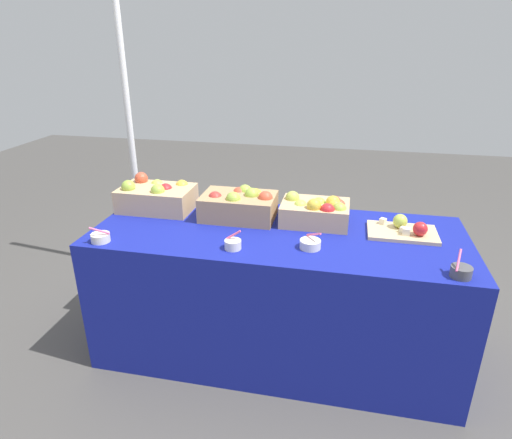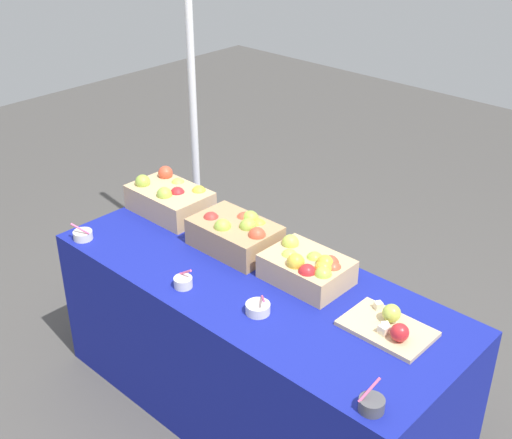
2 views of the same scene
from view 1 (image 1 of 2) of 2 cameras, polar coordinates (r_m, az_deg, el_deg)
The scene contains 11 objects.
ground_plane at distance 2.64m, azimuth 2.57°, elevation -16.26°, with size 10.00×10.00×0.00m, color #474442.
table at distance 2.42m, azimuth 2.72°, elevation -9.45°, with size 1.90×0.76×0.74m, color navy.
apple_crate_left at distance 2.57m, azimuth -12.86°, elevation 2.96°, with size 0.41×0.27×0.19m.
apple_crate_middle at distance 2.38m, azimuth -2.18°, elevation 2.00°, with size 0.40×0.26×0.17m.
apple_crate_right at distance 2.33m, azimuth 8.02°, elevation 1.15°, with size 0.35×0.26×0.16m.
cutting_board_front at distance 2.32m, azimuth 18.84°, elevation -1.26°, with size 0.34×0.22×0.09m.
sample_bowl_near at distance 2.05m, azimuth -3.04°, elevation -3.24°, with size 0.08×0.08×0.09m.
sample_bowl_mid at distance 2.00m, azimuth 25.25°, elevation -6.17°, with size 0.09×0.09×0.11m.
sample_bowl_far at distance 2.25m, azimuth -19.68°, elevation -2.23°, with size 0.10×0.09×0.09m.
sample_bowl_extra at distance 2.07m, azimuth 7.12°, elevation -3.19°, with size 0.10×0.10×0.09m.
tent_pole at distance 3.14m, azimuth -16.27°, elevation 12.13°, with size 0.04×0.04×2.26m, color white.
Camera 1 is at (0.31, -2.03, 1.66)m, focal length 30.57 mm.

